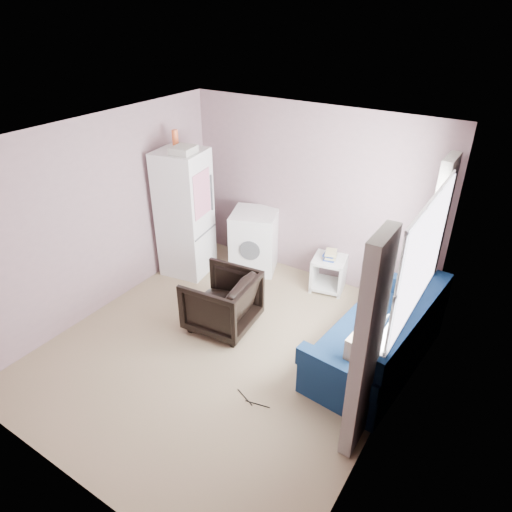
{
  "coord_description": "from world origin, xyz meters",
  "views": [
    {
      "loc": [
        2.58,
        -3.34,
        3.65
      ],
      "look_at": [
        0.05,
        0.6,
        1.0
      ],
      "focal_mm": 32.0,
      "sensor_mm": 36.0,
      "label": 1
    }
  ],
  "objects_px": {
    "side_table": "(329,271)",
    "sofa": "(381,341)",
    "armchair": "(222,299)",
    "fridge": "(185,213)",
    "washing_machine": "(255,239)"
  },
  "relations": [
    {
      "from": "armchair",
      "to": "side_table",
      "type": "relative_size",
      "value": 1.32
    },
    {
      "from": "washing_machine",
      "to": "fridge",
      "type": "bearing_deg",
      "value": -164.2
    },
    {
      "from": "side_table",
      "to": "fridge",
      "type": "bearing_deg",
      "value": -161.67
    },
    {
      "from": "side_table",
      "to": "sofa",
      "type": "height_order",
      "value": "sofa"
    },
    {
      "from": "armchair",
      "to": "sofa",
      "type": "height_order",
      "value": "sofa"
    },
    {
      "from": "armchair",
      "to": "washing_machine",
      "type": "xyz_separation_m",
      "value": [
        -0.45,
        1.44,
        0.08
      ]
    },
    {
      "from": "washing_machine",
      "to": "side_table",
      "type": "height_order",
      "value": "washing_machine"
    },
    {
      "from": "armchair",
      "to": "sofa",
      "type": "distance_m",
      "value": 1.96
    },
    {
      "from": "fridge",
      "to": "side_table",
      "type": "height_order",
      "value": "fridge"
    },
    {
      "from": "side_table",
      "to": "washing_machine",
      "type": "bearing_deg",
      "value": -176.72
    },
    {
      "from": "armchair",
      "to": "washing_machine",
      "type": "distance_m",
      "value": 1.51
    },
    {
      "from": "washing_machine",
      "to": "sofa",
      "type": "height_order",
      "value": "washing_machine"
    },
    {
      "from": "fridge",
      "to": "washing_machine",
      "type": "relative_size",
      "value": 2.3
    },
    {
      "from": "armchair",
      "to": "fridge",
      "type": "distance_m",
      "value": 1.61
    },
    {
      "from": "washing_machine",
      "to": "sofa",
      "type": "bearing_deg",
      "value": -44.51
    }
  ]
}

